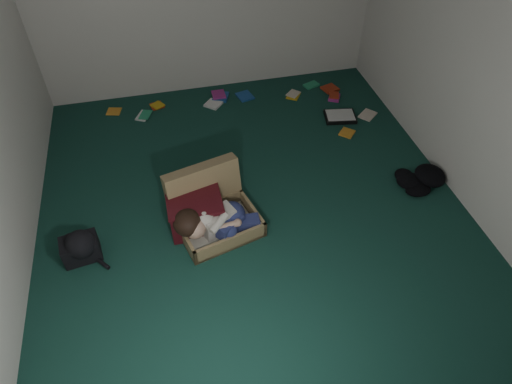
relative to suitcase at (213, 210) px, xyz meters
name	(u,v)px	position (x,y,z in m)	size (l,w,h in m)	color
floor	(252,207)	(0.39, 0.09, -0.16)	(4.50, 4.50, 0.00)	#164136
wall_front	(371,370)	(0.39, -2.16, 1.14)	(4.50, 4.50, 0.00)	silver
wall_right	(483,60)	(2.39, 0.09, 1.14)	(4.50, 4.50, 0.00)	silver
suitcase	(213,210)	(0.00, 0.00, 0.00)	(0.86, 0.84, 0.52)	#967E53
person	(216,221)	(0.00, -0.18, 0.04)	(0.79, 0.39, 0.32)	beige
maroon_bin	(196,213)	(-0.16, -0.02, 0.01)	(0.49, 0.38, 0.33)	#440E14
backpack	(81,248)	(-1.17, -0.14, -0.04)	(0.39, 0.31, 0.23)	black
clothing_pile	(418,179)	(2.09, 0.01, -0.09)	(0.44, 0.36, 0.14)	black
paper_tray	(340,116)	(1.75, 1.27, -0.13)	(0.40, 0.33, 0.05)	black
book_scatter	(257,103)	(0.85, 1.80, -0.15)	(3.15, 1.30, 0.02)	orange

